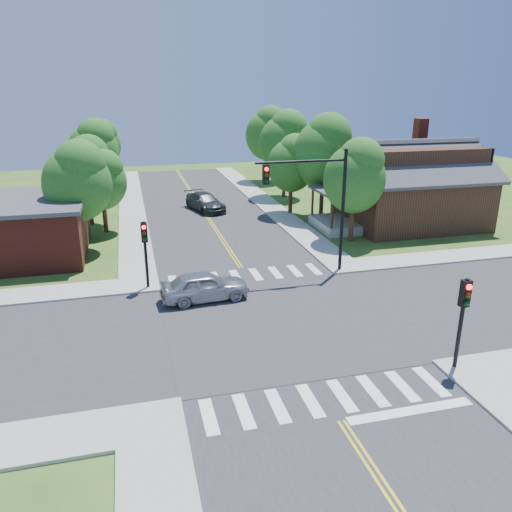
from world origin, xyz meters
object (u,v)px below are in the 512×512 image
object	(u,v)px
signal_mast_ne	(316,192)
car_silver	(205,287)
signal_pole_se	(463,307)
car_dgrey	(205,202)
house_ne	(410,182)
signal_pole_nw	(145,243)

from	to	relation	value
signal_mast_ne	car_silver	xyz separation A→B (m)	(-6.75, -2.22, -4.09)
signal_pole_se	car_silver	bearing A→B (deg)	133.18
signal_mast_ne	car_dgrey	bearing A→B (deg)	102.38
signal_pole_se	car_dgrey	distance (m)	28.76
signal_mast_ne	house_ne	size ratio (longest dim) A/B	0.55
house_ne	car_dgrey	xyz separation A→B (m)	(-14.92, 8.32, -2.58)
signal_mast_ne	signal_pole_nw	bearing A→B (deg)	-179.93
house_ne	car_silver	distance (m)	21.14
car_dgrey	car_silver	bearing A→B (deg)	-115.65
signal_pole_nw	car_silver	distance (m)	4.01
signal_mast_ne	signal_pole_se	distance (m)	11.55
signal_pole_se	house_ne	distance (m)	22.03
signal_pole_se	car_dgrey	world-z (taller)	signal_pole_se
signal_pole_se	house_ne	world-z (taller)	house_ne
car_silver	car_dgrey	size ratio (longest dim) A/B	0.83
signal_pole_nw	house_ne	size ratio (longest dim) A/B	0.29
signal_mast_ne	signal_pole_nw	distance (m)	9.76
car_dgrey	signal_pole_se	bearing A→B (deg)	-95.82
signal_mast_ne	car_silver	bearing A→B (deg)	-161.79
signal_pole_nw	signal_mast_ne	bearing A→B (deg)	0.07
signal_mast_ne	house_ne	xyz separation A→B (m)	(11.19, 8.65, -1.52)
signal_pole_se	house_ne	bearing A→B (deg)	64.42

